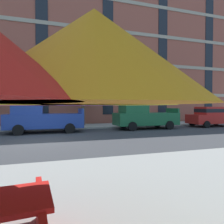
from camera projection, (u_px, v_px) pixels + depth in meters
name	position (u px, v px, depth m)	size (l,w,h in m)	color
ground_plane	(37.00, 142.00, 10.25)	(120.00, 120.00, 0.00)	#38383A
sidewalk_far	(42.00, 127.00, 16.73)	(56.00, 3.60, 0.12)	#9E998E
apartment_building	(43.00, 42.00, 24.29)	(44.70, 12.08, 19.20)	#934C3D
pickup_blue	(42.00, 118.00, 13.77)	(5.10, 2.12, 2.20)	navy
pickup_green	(143.00, 116.00, 16.09)	(5.10, 2.12, 2.20)	#195933
sedan_red	(211.00, 116.00, 18.12)	(4.40, 1.98, 1.78)	#B21E19
street_tree_middle	(85.00, 88.00, 18.19)	(2.54, 2.38, 4.74)	brown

